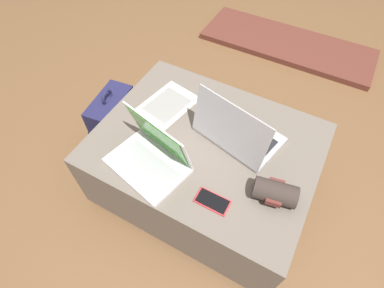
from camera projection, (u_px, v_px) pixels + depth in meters
The scene contains 9 objects.
ground_plane at pixel (204, 187), 1.73m from camera, with size 14.00×14.00×0.00m, color brown.
ottoman at pixel (205, 166), 1.56m from camera, with size 1.02×0.79×0.43m.
laptop_near at pixel (151, 155), 1.28m from camera, with size 0.38×0.31×0.24m.
laptop_far at pixel (236, 132), 1.35m from camera, with size 0.42×0.33×0.26m.
cell_phone at pixel (212, 201), 1.20m from camera, with size 0.14×0.07×0.01m.
backpack at pixel (115, 125), 1.75m from camera, with size 0.21×0.31×0.47m.
paper_sheet at pixel (167, 105), 1.53m from camera, with size 0.26×0.33×0.00m.
wrist_brace at pixel (275, 192), 1.18m from camera, with size 0.18×0.12×0.09m.
fireplace_hearth at pixel (287, 44), 2.52m from camera, with size 1.40×0.50×0.04m.
Camera 1 is at (0.34, -0.77, 1.54)m, focal length 28.00 mm.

